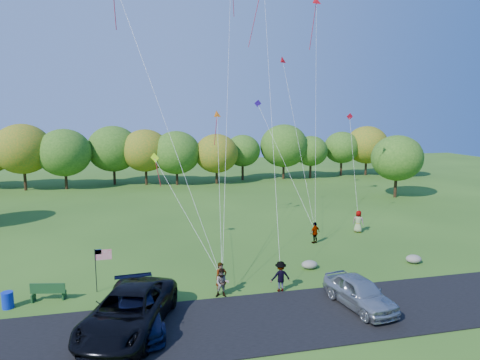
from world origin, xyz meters
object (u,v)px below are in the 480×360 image
object	(u,v)px
flyer_d	(315,233)
park_bench	(48,291)
flyer_b	(222,283)
trash_barrel	(8,300)
flyer_c	(280,276)
flyer_a	(221,279)
minivan_navy	(137,310)
flyer_e	(358,221)
minivan_dark	(128,311)
minivan_silver	(359,292)

from	to	relation	value
flyer_d	park_bench	bearing A→B (deg)	-5.67
flyer_b	trash_barrel	xyz separation A→B (m)	(-11.17, 1.18, -0.36)
flyer_d	flyer_c	bearing A→B (deg)	30.41
trash_barrel	park_bench	bearing A→B (deg)	12.72
flyer_d	trash_barrel	world-z (taller)	flyer_d
flyer_a	flyer_b	size ratio (longest dim) A/B	1.15
flyer_a	flyer_d	xyz separation A→B (m)	(8.88, 7.66, -0.08)
minivan_navy	park_bench	world-z (taller)	minivan_navy
flyer_c	trash_barrel	size ratio (longest dim) A/B	2.02
flyer_c	park_bench	distance (m)	12.76
flyer_b	flyer_e	world-z (taller)	flyer_e
flyer_e	flyer_c	bearing A→B (deg)	86.73
minivan_navy	trash_barrel	world-z (taller)	minivan_navy
minivan_dark	park_bench	world-z (taller)	minivan_dark
minivan_silver	minivan_dark	bearing A→B (deg)	170.06
flyer_a	flyer_b	xyz separation A→B (m)	(-0.01, -0.35, -0.12)
minivan_silver	park_bench	bearing A→B (deg)	155.15
minivan_navy	flyer_e	distance (m)	22.12
trash_barrel	minivan_silver	bearing A→B (deg)	-12.99
flyer_e	trash_barrel	distance (m)	26.39
minivan_silver	flyer_c	world-z (taller)	flyer_c
minivan_silver	park_bench	size ratio (longest dim) A/B	2.50
flyer_d	flyer_e	xyz separation A→B (m)	(4.80, 2.04, 0.10)
flyer_b	flyer_d	bearing A→B (deg)	52.66
minivan_navy	flyer_d	bearing A→B (deg)	34.05
minivan_navy	minivan_silver	size ratio (longest dim) A/B	1.20
minivan_dark	park_bench	size ratio (longest dim) A/B	3.70
minivan_dark	minivan_navy	xyz separation A→B (m)	(0.36, 0.33, -0.15)
flyer_d	flyer_a	bearing A→B (deg)	15.69
flyer_b	flyer_d	size ratio (longest dim) A/B	0.95
minivan_dark	flyer_e	distance (m)	22.60
minivan_silver	flyer_d	world-z (taller)	flyer_d
minivan_navy	park_bench	size ratio (longest dim) A/B	3.00
flyer_c	flyer_d	bearing A→B (deg)	-125.77
flyer_b	flyer_c	distance (m)	3.38
minivan_navy	flyer_b	xyz separation A→B (m)	(4.59, 2.41, -0.07)
flyer_e	minivan_dark	bearing A→B (deg)	76.93
flyer_d	flyer_e	bearing A→B (deg)	177.91
flyer_e	minivan_navy	bearing A→B (deg)	76.75
minivan_silver	flyer_e	distance (m)	14.75
minivan_dark	flyer_a	xyz separation A→B (m)	(4.95, 3.10, -0.10)
minivan_dark	minivan_navy	bearing A→B (deg)	61.55
flyer_c	flyer_e	bearing A→B (deg)	-136.99
park_bench	minivan_navy	bearing A→B (deg)	-28.81
minivan_navy	flyer_d	distance (m)	17.04
flyer_a	park_bench	bearing A→B (deg)	157.70
flyer_e	park_bench	world-z (taller)	flyer_e
flyer_a	flyer_d	size ratio (longest dim) A/B	1.09
minivan_silver	flyer_d	distance (m)	11.17
flyer_b	park_bench	size ratio (longest dim) A/B	0.86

